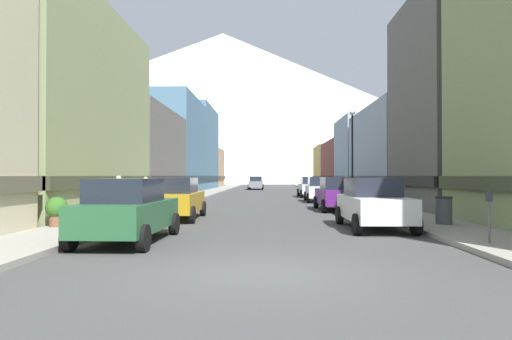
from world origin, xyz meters
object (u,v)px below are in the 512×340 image
Objects in this scene: car_driving_0 at (256,183)px; trash_bin_right at (444,210)px; car_right_0 at (373,203)px; car_right_3 at (311,187)px; streetlamp_right at (352,142)px; car_right_2 at (320,189)px; potted_plant_0 at (57,210)px; pedestrian_1 at (146,194)px; car_left_1 at (176,198)px; car_driving_1 at (256,183)px; pedestrian_2 at (347,188)px; car_right_1 at (337,194)px; car_left_0 at (128,210)px; parking_meter_near at (489,209)px; pedestrian_0 at (119,197)px.

car_driving_0 is 46.18m from trash_bin_right.
car_right_3 is at bearing 90.00° from car_right_0.
streetlamp_right is at bearing -82.28° from car_right_3.
car_right_2 reaches higher than trash_bin_right.
trash_bin_right is at bearing -83.82° from car_right_3.
car_right_3 is 4.52× the size of trash_bin_right.
potted_plant_0 is 8.33m from pedestrian_1.
car_left_1 is 1.00× the size of car_right_2.
car_driving_0 reaches higher than potted_plant_0.
pedestrian_2 is at bearing -74.20° from car_driving_1.
car_right_1 is 5.27m from streetlamp_right.
car_right_3 is at bearing 96.18° from trash_bin_right.
car_right_2 is 16.43m from trash_bin_right.
car_left_1 is at bearing -92.96° from car_driving_0.
car_right_1 is at bearing 57.29° from car_left_0.
car_right_2 reaches higher than parking_meter_near.
pedestrian_2 is at bearing 57.09° from potted_plant_0.
parking_meter_near reaches higher than potted_plant_0.
car_left_0 is at bearing -90.02° from car_left_1.
car_right_0 is at bearing -90.00° from car_right_2.
streetlamp_right is at bearing 68.73° from car_right_1.
car_right_2 is (7.60, 13.30, 0.00)m from car_left_1.
car_driving_0 is (2.20, 42.56, 0.00)m from car_left_1.
car_right_3 is 1.01× the size of car_driving_1.
pedestrian_1 is (-12.60, 7.10, 0.27)m from trash_bin_right.
car_right_0 is 12.47m from pedestrian_1.
car_left_1 is 15.32m from car_right_2.
car_right_1 is 8.10m from car_right_2.
pedestrian_0 is (-10.05, -13.36, 0.05)m from car_right_2.
car_driving_0 is 46.99m from potted_plant_0.
car_right_3 is (0.00, 7.30, 0.00)m from car_right_2.
car_right_1 reaches higher than parking_meter_near.
car_right_0 reaches higher than parking_meter_near.
car_right_1 is at bearing -82.09° from car_driving_1.
car_left_0 and car_right_1 have the same top height.
pedestrian_2 is (10.05, 22.99, 0.05)m from car_left_0.
streetlamp_right is (1.55, -4.12, 3.09)m from car_right_2.
car_right_3 reaches higher than trash_bin_right.
pedestrian_0 reaches higher than pedestrian_2.
car_driving_1 is (2.20, 44.09, 0.00)m from car_left_1.
car_left_0 and car_right_3 have the same top height.
pedestrian_2 reaches higher than car_right_2.
parking_meter_near is 0.80× the size of pedestrian_1.
car_driving_1 is 40.19m from pedestrian_1.
pedestrian_1 is 0.97× the size of pedestrian_2.
streetlamp_right reaches higher than trash_bin_right.
trash_bin_right is 13.40m from potted_plant_0.
car_driving_0 is 50.59m from parking_meter_near.
potted_plant_0 is at bearing -96.39° from car_driving_1.
car_right_1 and car_driving_1 have the same top height.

